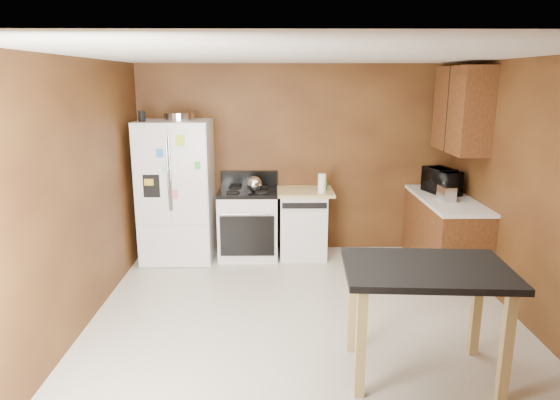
{
  "coord_description": "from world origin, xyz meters",
  "views": [
    {
      "loc": [
        -0.3,
        -4.4,
        2.3
      ],
      "look_at": [
        -0.24,
        0.85,
        1.03
      ],
      "focal_mm": 32.0,
      "sensor_mm": 36.0,
      "label": 1
    }
  ],
  "objects_px": {
    "microwave": "(442,182)",
    "island": "(426,283)",
    "roasting_pan": "(179,117)",
    "pen_cup": "(142,116)",
    "dishwasher": "(303,222)",
    "kettle": "(254,184)",
    "refrigerator": "(177,191)",
    "gas_range": "(248,222)",
    "toaster": "(447,193)",
    "paper_towel": "(322,183)",
    "green_canister": "(323,185)"
  },
  "relations": [
    {
      "from": "microwave",
      "to": "island",
      "type": "height_order",
      "value": "microwave"
    },
    {
      "from": "roasting_pan",
      "to": "island",
      "type": "relative_size",
      "value": 0.29
    },
    {
      "from": "pen_cup",
      "to": "dishwasher",
      "type": "xyz_separation_m",
      "value": [
        1.98,
        0.22,
        -1.41
      ]
    },
    {
      "from": "kettle",
      "to": "refrigerator",
      "type": "relative_size",
      "value": 0.11
    },
    {
      "from": "dishwasher",
      "to": "gas_range",
      "type": "bearing_deg",
      "value": -178.06
    },
    {
      "from": "island",
      "to": "toaster",
      "type": "bearing_deg",
      "value": 67.97
    },
    {
      "from": "roasting_pan",
      "to": "paper_towel",
      "type": "xyz_separation_m",
      "value": [
        1.79,
        -0.08,
        -0.84
      ]
    },
    {
      "from": "gas_range",
      "to": "dishwasher",
      "type": "distance_m",
      "value": 0.72
    },
    {
      "from": "roasting_pan",
      "to": "dishwasher",
      "type": "xyz_separation_m",
      "value": [
        1.56,
        0.07,
        -1.4
      ]
    },
    {
      "from": "kettle",
      "to": "toaster",
      "type": "distance_m",
      "value": 2.35
    },
    {
      "from": "dishwasher",
      "to": "island",
      "type": "height_order",
      "value": "island"
    },
    {
      "from": "kettle",
      "to": "dishwasher",
      "type": "height_order",
      "value": "kettle"
    },
    {
      "from": "green_canister",
      "to": "refrigerator",
      "type": "relative_size",
      "value": 0.06
    },
    {
      "from": "kettle",
      "to": "microwave",
      "type": "distance_m",
      "value": 2.36
    },
    {
      "from": "pen_cup",
      "to": "toaster",
      "type": "height_order",
      "value": "pen_cup"
    },
    {
      "from": "roasting_pan",
      "to": "island",
      "type": "distance_m",
      "value": 3.75
    },
    {
      "from": "toaster",
      "to": "microwave",
      "type": "height_order",
      "value": "microwave"
    },
    {
      "from": "microwave",
      "to": "island",
      "type": "bearing_deg",
      "value": 143.84
    },
    {
      "from": "paper_towel",
      "to": "microwave",
      "type": "bearing_deg",
      "value": -3.01
    },
    {
      "from": "refrigerator",
      "to": "dishwasher",
      "type": "xyz_separation_m",
      "value": [
        1.63,
        0.09,
        -0.45
      ]
    },
    {
      "from": "roasting_pan",
      "to": "green_canister",
      "type": "bearing_deg",
      "value": 3.4
    },
    {
      "from": "kettle",
      "to": "microwave",
      "type": "xyz_separation_m",
      "value": [
        2.36,
        -0.11,
        0.04
      ]
    },
    {
      "from": "refrigerator",
      "to": "gas_range",
      "type": "xyz_separation_m",
      "value": [
        0.91,
        0.06,
        -0.44
      ]
    },
    {
      "from": "kettle",
      "to": "dishwasher",
      "type": "xyz_separation_m",
      "value": [
        0.63,
        0.12,
        -0.55
      ]
    },
    {
      "from": "kettle",
      "to": "island",
      "type": "height_order",
      "value": "kettle"
    },
    {
      "from": "microwave",
      "to": "gas_range",
      "type": "xyz_separation_m",
      "value": [
        -2.45,
        0.2,
        -0.58
      ]
    },
    {
      "from": "kettle",
      "to": "refrigerator",
      "type": "distance_m",
      "value": 1.0
    },
    {
      "from": "roasting_pan",
      "to": "dishwasher",
      "type": "height_order",
      "value": "roasting_pan"
    },
    {
      "from": "pen_cup",
      "to": "paper_towel",
      "type": "distance_m",
      "value": 2.37
    },
    {
      "from": "paper_towel",
      "to": "island",
      "type": "distance_m",
      "value": 2.71
    },
    {
      "from": "refrigerator",
      "to": "gas_range",
      "type": "relative_size",
      "value": 1.64
    },
    {
      "from": "roasting_pan",
      "to": "gas_range",
      "type": "bearing_deg",
      "value": 3.02
    },
    {
      "from": "roasting_pan",
      "to": "dishwasher",
      "type": "relative_size",
      "value": 0.43
    },
    {
      "from": "green_canister",
      "to": "gas_range",
      "type": "relative_size",
      "value": 0.1
    },
    {
      "from": "gas_range",
      "to": "microwave",
      "type": "bearing_deg",
      "value": -4.71
    },
    {
      "from": "roasting_pan",
      "to": "microwave",
      "type": "bearing_deg",
      "value": -2.74
    },
    {
      "from": "green_canister",
      "to": "microwave",
      "type": "distance_m",
      "value": 1.49
    },
    {
      "from": "refrigerator",
      "to": "dishwasher",
      "type": "bearing_deg",
      "value": 2.99
    },
    {
      "from": "toaster",
      "to": "gas_range",
      "type": "relative_size",
      "value": 0.21
    },
    {
      "from": "green_canister",
      "to": "pen_cup",
      "type": "bearing_deg",
      "value": -173.29
    },
    {
      "from": "toaster",
      "to": "microwave",
      "type": "relative_size",
      "value": 0.46
    },
    {
      "from": "kettle",
      "to": "green_canister",
      "type": "distance_m",
      "value": 0.92
    },
    {
      "from": "roasting_pan",
      "to": "island",
      "type": "xyz_separation_m",
      "value": [
        2.34,
        -2.72,
        -1.08
      ]
    },
    {
      "from": "green_canister",
      "to": "refrigerator",
      "type": "xyz_separation_m",
      "value": [
        -1.9,
        -0.13,
        -0.04
      ]
    },
    {
      "from": "toaster",
      "to": "island",
      "type": "bearing_deg",
      "value": -117.65
    },
    {
      "from": "roasting_pan",
      "to": "paper_towel",
      "type": "relative_size",
      "value": 1.58
    },
    {
      "from": "refrigerator",
      "to": "island",
      "type": "relative_size",
      "value": 1.39
    },
    {
      "from": "pen_cup",
      "to": "green_canister",
      "type": "height_order",
      "value": "pen_cup"
    },
    {
      "from": "refrigerator",
      "to": "roasting_pan",
      "type": "bearing_deg",
      "value": 12.69
    },
    {
      "from": "gas_range",
      "to": "island",
      "type": "bearing_deg",
      "value": -61.39
    }
  ]
}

